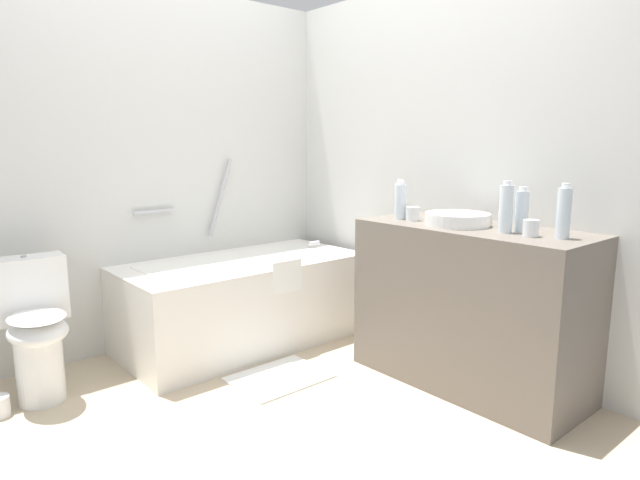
% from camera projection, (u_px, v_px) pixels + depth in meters
% --- Properties ---
extents(ground_plane, '(3.61, 3.61, 0.00)m').
position_uv_depth(ground_plane, '(264.00, 407.00, 2.77)').
color(ground_plane, '#C1AD8E').
extents(wall_back_tiled, '(3.01, 0.10, 2.33)m').
position_uv_depth(wall_back_tiled, '(148.00, 170.00, 3.54)').
color(wall_back_tiled, silver).
rests_on(wall_back_tiled, ground_plane).
extents(wall_right_mirror, '(0.10, 2.90, 2.33)m').
position_uv_depth(wall_right_mirror, '(437.00, 171.00, 3.44)').
color(wall_right_mirror, silver).
rests_on(wall_right_mirror, ground_plane).
extents(bathtub, '(1.59, 0.79, 1.23)m').
position_uv_depth(bathtub, '(243.00, 298.00, 3.64)').
color(bathtub, white).
rests_on(bathtub, ground_plane).
extents(toilet, '(0.39, 0.52, 0.75)m').
position_uv_depth(toilet, '(34.00, 326.00, 2.82)').
color(toilet, white).
rests_on(toilet, ground_plane).
extents(vanity_counter, '(0.54, 1.26, 0.89)m').
position_uv_depth(vanity_counter, '(470.00, 307.00, 2.98)').
color(vanity_counter, '#6B6056').
rests_on(vanity_counter, ground_plane).
extents(sink_basin, '(0.35, 0.35, 0.07)m').
position_uv_depth(sink_basin, '(457.00, 219.00, 2.94)').
color(sink_basin, white).
rests_on(sink_basin, vanity_counter).
extents(sink_faucet, '(0.11, 0.15, 0.06)m').
position_uv_depth(sink_faucet, '(479.00, 217.00, 3.07)').
color(sink_faucet, '#A0A0A6').
rests_on(sink_faucet, vanity_counter).
extents(water_bottle_0, '(0.07, 0.07, 0.26)m').
position_uv_depth(water_bottle_0, '(506.00, 208.00, 2.68)').
color(water_bottle_0, silver).
rests_on(water_bottle_0, vanity_counter).
extents(water_bottle_1, '(0.07, 0.07, 0.23)m').
position_uv_depth(water_bottle_1, '(400.00, 199.00, 3.29)').
color(water_bottle_1, silver).
rests_on(water_bottle_1, vanity_counter).
extents(water_bottle_2, '(0.07, 0.07, 0.23)m').
position_uv_depth(water_bottle_2, '(522.00, 211.00, 2.71)').
color(water_bottle_2, silver).
rests_on(water_bottle_2, vanity_counter).
extents(water_bottle_3, '(0.07, 0.07, 0.22)m').
position_uv_depth(water_bottle_3, '(400.00, 201.00, 3.18)').
color(water_bottle_3, silver).
rests_on(water_bottle_3, vanity_counter).
extents(water_bottle_4, '(0.07, 0.07, 0.26)m').
position_uv_depth(water_bottle_4, '(564.00, 213.00, 2.52)').
color(water_bottle_4, silver).
rests_on(water_bottle_4, vanity_counter).
extents(drinking_glass_0, '(0.07, 0.07, 0.08)m').
position_uv_depth(drinking_glass_0, '(531.00, 228.00, 2.58)').
color(drinking_glass_0, white).
rests_on(drinking_glass_0, vanity_counter).
extents(drinking_glass_1, '(0.08, 0.08, 0.08)m').
position_uv_depth(drinking_glass_1, '(413.00, 214.00, 3.12)').
color(drinking_glass_1, white).
rests_on(drinking_glass_1, vanity_counter).
extents(bath_mat, '(0.53, 0.40, 0.01)m').
position_uv_depth(bath_mat, '(279.00, 377.00, 3.11)').
color(bath_mat, white).
rests_on(bath_mat, ground_plane).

